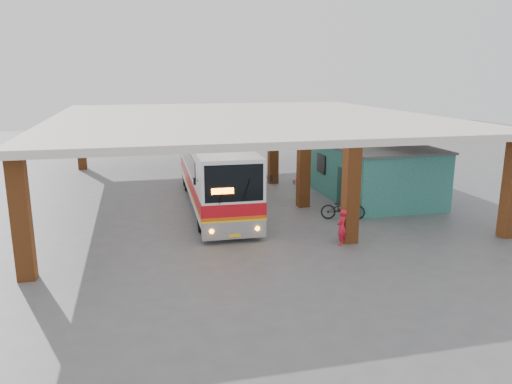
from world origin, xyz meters
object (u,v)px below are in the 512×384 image
object	(u,v)px
pedestrian	(342,227)
red_chair	(298,178)
motorcycle	(343,208)
coach_bus	(214,171)

from	to	relation	value
pedestrian	red_chair	world-z (taller)	pedestrian
pedestrian	red_chair	xyz separation A→B (m)	(1.96, 11.59, -0.38)
pedestrian	motorcycle	bearing A→B (deg)	-150.82
motorcycle	pedestrian	bearing A→B (deg)	174.65
coach_bus	motorcycle	distance (m)	7.13
motorcycle	red_chair	xyz separation A→B (m)	(0.41, 8.13, -0.18)
motorcycle	pedestrian	xyz separation A→B (m)	(-1.55, -3.46, 0.20)
coach_bus	red_chair	xyz separation A→B (m)	(6.08, 4.02, -1.50)
motorcycle	pedestrian	world-z (taller)	pedestrian
coach_bus	motorcycle	xyz separation A→B (m)	(5.67, -4.11, -1.32)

